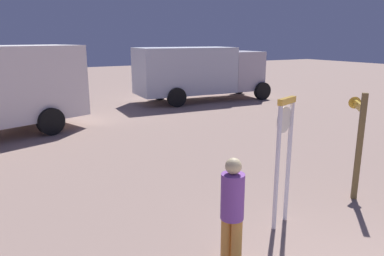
{
  "coord_description": "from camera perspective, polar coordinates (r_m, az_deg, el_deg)",
  "views": [
    {
      "loc": [
        -3.55,
        -1.26,
        3.1
      ],
      "look_at": [
        0.22,
        5.48,
        1.2
      ],
      "focal_mm": 34.14,
      "sensor_mm": 36.0,
      "label": 1
    }
  ],
  "objects": [
    {
      "name": "standing_clock",
      "position": [
        6.15,
        14.13,
        -3.03
      ],
      "size": [
        0.49,
        0.25,
        2.19
      ],
      "color": "silver",
      "rests_on": "ground_plane"
    },
    {
      "name": "arrow_sign",
      "position": [
        8.02,
        24.4,
        0.47
      ],
      "size": [
        0.88,
        0.94,
        2.11
      ],
      "color": "brown",
      "rests_on": "ground_plane"
    },
    {
      "name": "person_near_clock",
      "position": [
        4.95,
        6.29,
        -12.58
      ],
      "size": [
        0.31,
        0.31,
        1.62
      ],
      "color": "#CB8639",
      "rests_on": "ground_plane"
    },
    {
      "name": "box_truck_far",
      "position": [
        18.56,
        1.08,
        8.9
      ],
      "size": [
        6.86,
        2.89,
        2.67
      ],
      "color": "silver",
      "rests_on": "ground_plane"
    }
  ]
}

